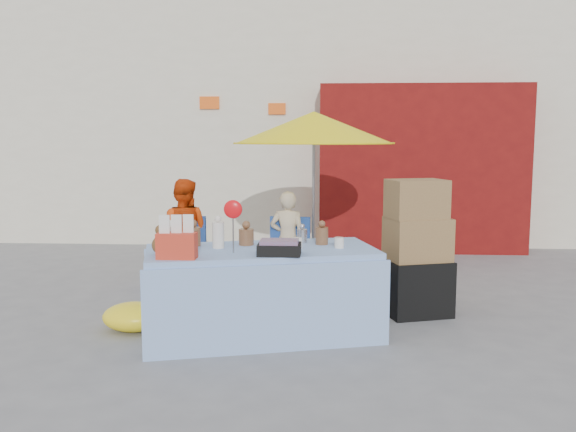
# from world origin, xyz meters

# --- Properties ---
(ground) EXTENTS (80.00, 80.00, 0.00)m
(ground) POSITION_xyz_m (0.00, 0.00, 0.00)
(ground) COLOR slate
(ground) RESTS_ON ground
(backdrop) EXTENTS (14.00, 8.00, 7.80)m
(backdrop) POSITION_xyz_m (0.52, 7.52, 3.10)
(backdrop) COLOR silver
(backdrop) RESTS_ON ground
(market_table) EXTENTS (2.25, 1.46, 1.25)m
(market_table) POSITION_xyz_m (0.12, -0.13, 0.41)
(market_table) COLOR #89A3DB
(market_table) RESTS_ON ground
(chair_left) EXTENTS (0.53, 0.52, 0.85)m
(chair_left) POSITION_xyz_m (-1.00, 1.51, 0.26)
(chair_left) COLOR #214599
(chair_left) RESTS_ON ground
(chair_right) EXTENTS (0.53, 0.52, 0.85)m
(chair_right) POSITION_xyz_m (0.25, 1.51, 0.26)
(chair_right) COLOR #214599
(chair_right) RESTS_ON ground
(vendor_orange) EXTENTS (0.68, 0.56, 1.30)m
(vendor_orange) POSITION_xyz_m (-1.00, 1.65, 0.65)
(vendor_orange) COLOR red
(vendor_orange) RESTS_ON ground
(vendor_beige) EXTENTS (0.45, 0.32, 1.16)m
(vendor_beige) POSITION_xyz_m (0.25, 1.65, 0.58)
(vendor_beige) COLOR beige
(vendor_beige) RESTS_ON ground
(umbrella) EXTENTS (1.90, 1.90, 2.09)m
(umbrella) POSITION_xyz_m (0.55, 1.80, 1.89)
(umbrella) COLOR gray
(umbrella) RESTS_ON ground
(box_stack) EXTENTS (0.74, 0.66, 1.37)m
(box_stack) POSITION_xyz_m (1.61, 0.63, 0.63)
(box_stack) COLOR black
(box_stack) RESTS_ON ground
(tarp_bundle) EXTENTS (0.63, 0.53, 0.26)m
(tarp_bundle) POSITION_xyz_m (-1.07, -0.07, 0.13)
(tarp_bundle) COLOR yellow
(tarp_bundle) RESTS_ON ground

